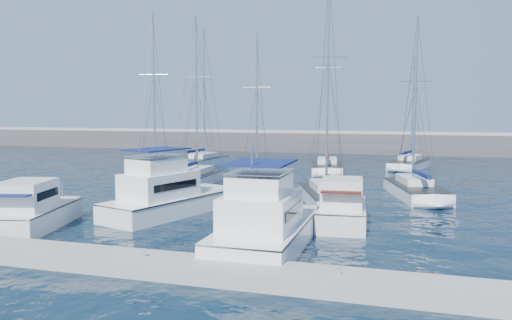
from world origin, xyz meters
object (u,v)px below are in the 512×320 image
(motor_yacht_port_outer, at_px, (32,212))
(sailboat_mid_d, at_px, (328,196))
(sailboat_mid_e, at_px, (415,190))
(sailboat_back_b, at_px, (327,167))
(sailboat_back_c, at_px, (409,164))
(motor_yacht_stbd_inner, at_px, (265,226))
(sailboat_back_a, at_px, (202,161))
(motor_yacht_port_inner, at_px, (168,197))
(motor_yacht_stbd_outer, at_px, (342,209))
(sailboat_mid_a, at_px, (153,178))
(sailboat_mid_c, at_px, (255,180))
(sailboat_mid_b, at_px, (194,179))

(motor_yacht_port_outer, height_order, sailboat_mid_d, sailboat_mid_d)
(sailboat_mid_e, distance_m, sailboat_back_b, 16.21)
(sailboat_mid_d, bearing_deg, sailboat_back_c, 57.29)
(motor_yacht_stbd_inner, distance_m, sailboat_back_a, 37.17)
(motor_yacht_port_inner, xyz_separation_m, sailboat_back_c, (15.01, 31.54, -0.63))
(sailboat_back_a, xyz_separation_m, sailboat_back_b, (15.49, -2.00, 0.03))
(motor_yacht_stbd_outer, distance_m, sailboat_back_c, 31.75)
(motor_yacht_port_inner, xyz_separation_m, sailboat_back_a, (-9.07, 27.07, -0.60))
(motor_yacht_port_inner, xyz_separation_m, sailboat_mid_a, (-7.47, 11.95, -0.59))
(sailboat_mid_c, height_order, sailboat_back_b, sailboat_back_b)
(sailboat_back_a, bearing_deg, sailboat_back_c, 16.50)
(motor_yacht_stbd_outer, xyz_separation_m, sailboat_back_b, (-4.58, 25.01, -0.38))
(sailboat_back_b, distance_m, sailboat_back_c, 10.75)
(motor_yacht_port_outer, bearing_deg, sailboat_mid_e, 25.52)
(motor_yacht_port_inner, height_order, sailboat_mid_e, sailboat_mid_e)
(sailboat_back_c, bearing_deg, sailboat_mid_b, -120.05)
(sailboat_mid_d, height_order, sailboat_back_a, sailboat_mid_d)
(motor_yacht_stbd_inner, relative_size, sailboat_back_a, 0.57)
(sailboat_mid_d, bearing_deg, sailboat_mid_c, 118.11)
(motor_yacht_port_inner, bearing_deg, sailboat_back_b, 93.05)
(motor_yacht_stbd_outer, distance_m, sailboat_back_a, 33.66)
(motor_yacht_port_outer, height_order, motor_yacht_stbd_inner, motor_yacht_stbd_inner)
(sailboat_mid_a, bearing_deg, motor_yacht_port_inner, -68.82)
(sailboat_mid_a, distance_m, sailboat_back_b, 19.11)
(sailboat_mid_c, bearing_deg, sailboat_mid_a, -170.97)
(motor_yacht_stbd_outer, distance_m, sailboat_mid_a, 21.98)
(motor_yacht_stbd_inner, xyz_separation_m, sailboat_mid_a, (-15.54, 17.85, -0.59))
(motor_yacht_stbd_inner, bearing_deg, sailboat_mid_d, 84.26)
(sailboat_mid_a, xyz_separation_m, sailboat_back_b, (13.90, 13.11, 0.03))
(sailboat_mid_d, bearing_deg, motor_yacht_stbd_outer, -94.85)
(motor_yacht_stbd_outer, xyz_separation_m, sailboat_mid_e, (4.28, 11.44, -0.43))
(sailboat_mid_d, height_order, sailboat_back_c, sailboat_mid_d)
(motor_yacht_stbd_outer, bearing_deg, sailboat_back_a, 121.76)
(motor_yacht_port_inner, distance_m, motor_yacht_stbd_inner, 10.00)
(motor_yacht_port_inner, bearing_deg, sailboat_mid_a, 139.44)
(sailboat_mid_c, relative_size, sailboat_mid_d, 0.83)
(motor_yacht_port_outer, distance_m, motor_yacht_port_inner, 7.95)
(sailboat_back_b, bearing_deg, sailboat_back_a, 163.77)
(motor_yacht_port_inner, bearing_deg, motor_yacht_stbd_outer, 17.72)
(sailboat_back_a, height_order, sailboat_back_b, sailboat_back_b)
(sailboat_mid_d, distance_m, sailboat_mid_e, 7.74)
(motor_yacht_stbd_outer, relative_size, sailboat_back_b, 0.34)
(motor_yacht_stbd_outer, relative_size, sailboat_back_c, 0.47)
(sailboat_mid_d, bearing_deg, motor_yacht_port_inner, -164.05)
(sailboat_mid_d, relative_size, sailboat_back_c, 1.26)
(motor_yacht_port_inner, relative_size, sailboat_back_a, 0.63)
(motor_yacht_stbd_inner, height_order, sailboat_mid_c, sailboat_mid_c)
(motor_yacht_port_outer, xyz_separation_m, sailboat_mid_e, (20.87, 17.15, -0.43))
(sailboat_mid_a, distance_m, sailboat_mid_b, 3.83)
(motor_yacht_port_inner, xyz_separation_m, sailboat_mid_b, (-3.67, 12.45, -0.61))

